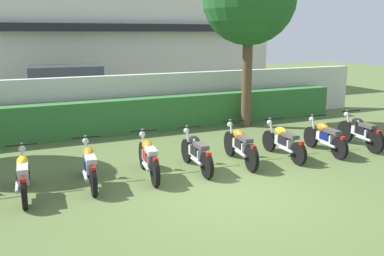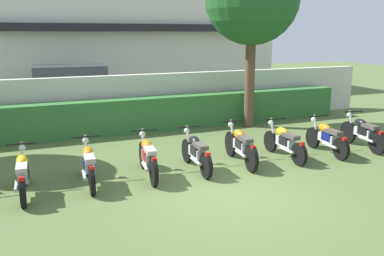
# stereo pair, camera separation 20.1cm
# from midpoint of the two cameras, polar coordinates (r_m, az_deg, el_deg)

# --- Properties ---
(ground) EXTENTS (60.00, 60.00, 0.00)m
(ground) POSITION_cam_midpoint_polar(r_m,az_deg,el_deg) (8.50, 5.67, -8.77)
(ground) COLOR #566B38
(building) EXTENTS (19.39, 6.50, 6.41)m
(building) POSITION_cam_midpoint_polar(r_m,az_deg,el_deg) (23.34, -14.01, 12.66)
(building) COLOR silver
(building) RESTS_ON ground
(compound_wall) EXTENTS (18.42, 0.30, 1.77)m
(compound_wall) POSITION_cam_midpoint_polar(r_m,az_deg,el_deg) (14.22, -7.16, 3.68)
(compound_wall) COLOR silver
(compound_wall) RESTS_ON ground
(hedge_row) EXTENTS (14.73, 0.70, 1.09)m
(hedge_row) POSITION_cam_midpoint_polar(r_m,az_deg,el_deg) (13.61, -6.30, 1.84)
(hedge_row) COLOR #337033
(hedge_row) RESTS_ON ground
(parked_car) EXTENTS (4.64, 2.38, 1.89)m
(parked_car) POSITION_cam_midpoint_polar(r_m,az_deg,el_deg) (17.07, -15.29, 5.02)
(parked_car) COLOR silver
(parked_car) RESTS_ON ground
(motorcycle_in_row_1) EXTENTS (0.60, 1.84, 0.95)m
(motorcycle_in_row_1) POSITION_cam_midpoint_polar(r_m,az_deg,el_deg) (8.79, -21.43, -5.82)
(motorcycle_in_row_1) COLOR black
(motorcycle_in_row_1) RESTS_ON ground
(motorcycle_in_row_2) EXTENTS (0.60, 1.82, 0.95)m
(motorcycle_in_row_2) POSITION_cam_midpoint_polar(r_m,az_deg,el_deg) (8.98, -13.24, -4.84)
(motorcycle_in_row_2) COLOR black
(motorcycle_in_row_2) RESTS_ON ground
(motorcycle_in_row_3) EXTENTS (0.60, 1.87, 0.97)m
(motorcycle_in_row_3) POSITION_cam_midpoint_polar(r_m,az_deg,el_deg) (9.28, -5.41, -3.91)
(motorcycle_in_row_3) COLOR black
(motorcycle_in_row_3) RESTS_ON ground
(motorcycle_in_row_4) EXTENTS (0.60, 1.85, 0.95)m
(motorcycle_in_row_4) POSITION_cam_midpoint_polar(r_m,az_deg,el_deg) (9.68, 1.16, -3.23)
(motorcycle_in_row_4) COLOR black
(motorcycle_in_row_4) RESTS_ON ground
(motorcycle_in_row_5) EXTENTS (0.60, 1.96, 0.98)m
(motorcycle_in_row_5) POSITION_cam_midpoint_polar(r_m,az_deg,el_deg) (10.24, 7.18, -2.34)
(motorcycle_in_row_5) COLOR black
(motorcycle_in_row_5) RESTS_ON ground
(motorcycle_in_row_6) EXTENTS (0.60, 1.88, 0.94)m
(motorcycle_in_row_6) POSITION_cam_midpoint_polar(r_m,az_deg,el_deg) (10.87, 12.98, -1.80)
(motorcycle_in_row_6) COLOR black
(motorcycle_in_row_6) RESTS_ON ground
(motorcycle_in_row_7) EXTENTS (0.60, 1.80, 0.95)m
(motorcycle_in_row_7) POSITION_cam_midpoint_polar(r_m,az_deg,el_deg) (11.57, 18.35, -1.23)
(motorcycle_in_row_7) COLOR black
(motorcycle_in_row_7) RESTS_ON ground
(motorcycle_in_row_8) EXTENTS (0.60, 1.85, 0.97)m
(motorcycle_in_row_8) POSITION_cam_midpoint_polar(r_m,az_deg,el_deg) (12.44, 22.65, -0.54)
(motorcycle_in_row_8) COLOR black
(motorcycle_in_row_8) RESTS_ON ground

